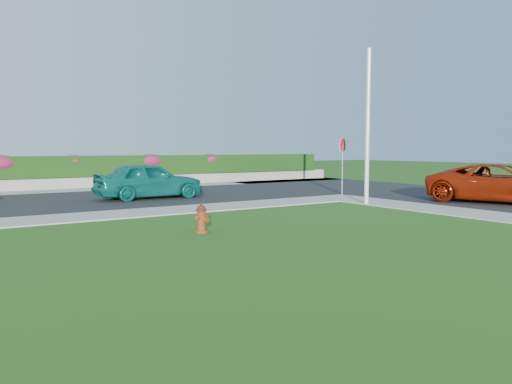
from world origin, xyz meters
TOP-DOWN VIEW (x-y plane):
  - ground at (0.00, 0.00)m, footprint 120.00×120.00m
  - street_far at (-5.00, 14.00)m, footprint 26.00×8.00m
  - curb_corner at (7.00, 9.00)m, footprint 2.00×2.00m
  - sidewalk_beyond at (-1.00, 19.00)m, footprint 34.00×2.00m
  - retaining_wall at (-1.00, 20.50)m, footprint 34.00×0.40m
  - hedge at (-1.00, 20.60)m, footprint 32.00×0.90m
  - fire_hydrant at (-1.86, 4.54)m, footprint 0.39×0.37m
  - suv_red at (10.57, 4.07)m, footprint 4.08×5.80m
  - sedan_teal at (0.12, 13.02)m, footprint 4.39×1.81m
  - utility_pole at (6.17, 6.74)m, footprint 0.16×0.16m
  - stop_sign at (7.83, 9.80)m, footprint 0.66×0.30m
  - flower_clump_c at (-4.48, 20.50)m, footprint 1.55×1.00m
  - flower_clump_d at (-1.06, 20.50)m, footprint 1.13×0.73m
  - flower_clump_e at (3.16, 20.50)m, footprint 1.50×0.96m
  - flower_clump_f at (6.97, 20.50)m, footprint 1.27×0.81m

SIDE VIEW (x-z plane):
  - ground at x=0.00m, z-range 0.00..0.00m
  - street_far at x=-5.00m, z-range 0.00..0.04m
  - curb_corner at x=7.00m, z-range 0.00..0.04m
  - sidewalk_beyond at x=-1.00m, z-range 0.00..0.04m
  - retaining_wall at x=-1.00m, z-range 0.00..0.60m
  - fire_hydrant at x=-1.86m, z-range -0.02..0.73m
  - suv_red at x=10.57m, z-range 0.04..1.51m
  - sedan_teal at x=0.12m, z-range 0.04..1.53m
  - hedge at x=-1.00m, z-range 0.60..1.70m
  - flower_clump_c at x=-4.48m, z-range 1.00..1.78m
  - flower_clump_e at x=3.16m, z-range 1.03..1.78m
  - flower_clump_f at x=6.97m, z-range 1.13..1.77m
  - flower_clump_d at x=-1.06m, z-range 1.19..1.76m
  - stop_sign at x=7.83m, z-range 0.63..3.23m
  - utility_pole at x=6.17m, z-range 0.00..5.74m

